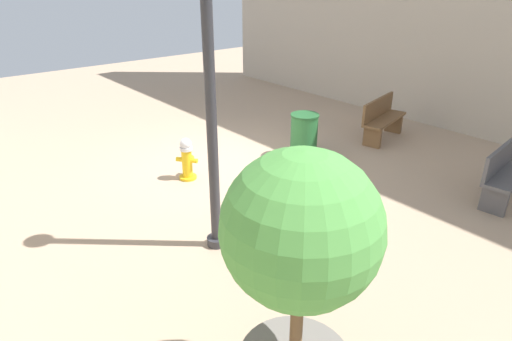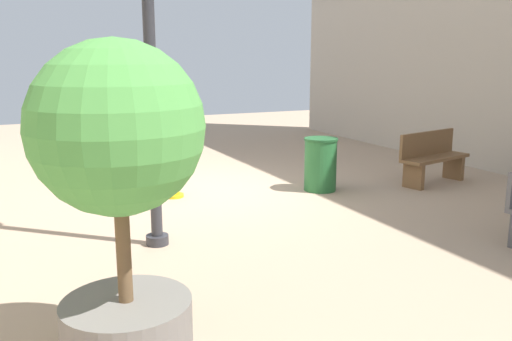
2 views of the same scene
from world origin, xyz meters
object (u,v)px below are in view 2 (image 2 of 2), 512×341
at_px(planter_tree, 119,170).
at_px(fire_hydrant, 173,173).
at_px(bench_near, 432,157).
at_px(trash_bin, 320,164).
at_px(street_lamp, 149,34).

bearing_deg(planter_tree, fire_hydrant, -110.67).
height_order(bench_near, trash_bin, bench_near).
xyz_separation_m(fire_hydrant, bench_near, (-4.61, 1.03, 0.09)).
height_order(bench_near, street_lamp, street_lamp).
relative_size(bench_near, street_lamp, 0.39).
xyz_separation_m(bench_near, trash_bin, (2.16, -0.40, -0.03)).
bearing_deg(fire_hydrant, street_lamp, 68.25).
height_order(fire_hydrant, planter_tree, planter_tree).
height_order(bench_near, planter_tree, planter_tree).
bearing_deg(trash_bin, bench_near, 169.46).
relative_size(fire_hydrant, bench_near, 0.50).
xyz_separation_m(street_lamp, trash_bin, (-3.32, -1.53, -2.10)).
xyz_separation_m(fire_hydrant, trash_bin, (-2.46, 0.63, 0.06)).
xyz_separation_m(planter_tree, trash_bin, (-4.20, -3.99, -1.04)).
distance_m(planter_tree, trash_bin, 5.89).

